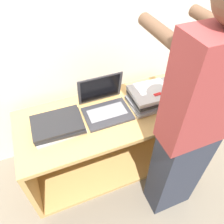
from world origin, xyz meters
The scene contains 8 objects.
ground_plane centered at (0.00, 0.00, 0.00)m, with size 12.00×12.00×0.00m, color #756B5B.
wall_back centered at (0.00, 0.74, 1.20)m, with size 8.00×0.05×2.40m.
cart centered at (0.00, 0.39, 0.33)m, with size 1.44×0.64×0.65m.
laptop_open centered at (0.00, 0.37, 0.71)m, with size 0.37×0.32×0.28m.
laptop_stack_left centered at (-0.39, 0.32, 0.69)m, with size 0.38×0.28×0.07m.
laptop_stack_right centered at (0.40, 0.32, 0.72)m, with size 0.39×0.29×0.14m.
person centered at (0.34, -0.21, 0.89)m, with size 0.40×0.54×1.76m.
inventory_tag centered at (0.40, 0.25, 0.80)m, with size 0.06×0.02×0.01m.
Camera 1 is at (-0.42, -0.82, 1.90)m, focal length 35.00 mm.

